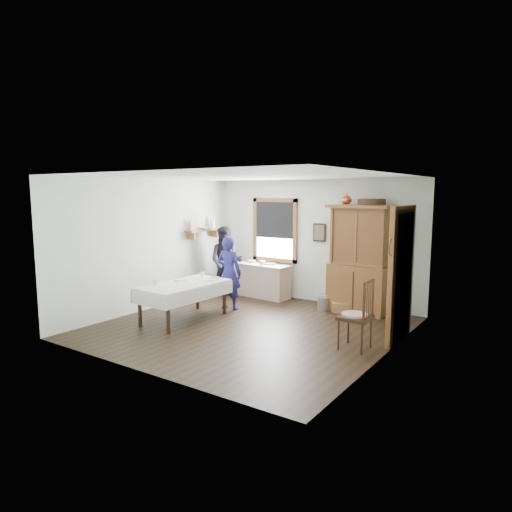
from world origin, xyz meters
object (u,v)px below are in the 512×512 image
object	(u,v)px
china_hutch	(359,259)
dining_table	(184,302)
spindle_chair	(355,314)
figure_dark	(226,264)
work_counter	(262,280)
pail	(323,303)
wicker_basket	(340,307)
woman_blue	(229,276)

from	to	relation	value
china_hutch	dining_table	xyz separation A→B (m)	(-2.50, -2.44, -0.73)
spindle_chair	figure_dark	distance (m)	4.25
dining_table	china_hutch	bearing A→B (deg)	44.31
work_counter	pail	distance (m)	1.75
china_hutch	wicker_basket	size ratio (longest dim) A/B	6.32
wicker_basket	woman_blue	size ratio (longest dim) A/B	0.24
pail	wicker_basket	bearing A→B (deg)	2.90
dining_table	spindle_chair	bearing A→B (deg)	5.34
spindle_chair	woman_blue	distance (m)	3.23
work_counter	woman_blue	distance (m)	1.36
work_counter	dining_table	bearing A→B (deg)	-89.54
figure_dark	woman_blue	bearing A→B (deg)	-78.40
work_counter	pail	xyz separation A→B (m)	(1.71, -0.27, -0.25)
dining_table	pail	world-z (taller)	dining_table
china_hutch	pail	bearing A→B (deg)	-156.78
spindle_chair	wicker_basket	size ratio (longest dim) A/B	3.23
china_hutch	pail	size ratio (longest dim) A/B	8.03
figure_dark	china_hutch	bearing A→B (deg)	-21.62
work_counter	pail	world-z (taller)	work_counter
dining_table	spindle_chair	distance (m)	3.33
work_counter	dining_table	size ratio (longest dim) A/B	0.76
work_counter	pail	size ratio (longest dim) A/B	4.98
china_hutch	wicker_basket	world-z (taller)	china_hutch
spindle_chair	figure_dark	bearing A→B (deg)	155.24
pail	spindle_chair	bearing A→B (deg)	-52.37
spindle_chair	work_counter	bearing A→B (deg)	144.75
work_counter	figure_dark	xyz separation A→B (m)	(-0.72, -0.45, 0.37)
dining_table	woman_blue	size ratio (longest dim) A/B	1.26
work_counter	wicker_basket	distance (m)	2.11
dining_table	spindle_chair	world-z (taller)	spindle_chair
pail	woman_blue	bearing A→B (deg)	-147.85
spindle_chair	wicker_basket	bearing A→B (deg)	118.75
work_counter	spindle_chair	bearing A→B (deg)	-30.44
dining_table	pail	xyz separation A→B (m)	(1.86, 2.20, -0.22)
spindle_chair	figure_dark	xyz separation A→B (m)	(-3.88, 1.72, 0.21)
china_hutch	spindle_chair	size ratio (longest dim) A/B	1.96
pail	figure_dark	world-z (taller)	figure_dark
china_hutch	spindle_chair	bearing A→B (deg)	-67.03
woman_blue	figure_dark	size ratio (longest dim) A/B	0.93
dining_table	pail	distance (m)	2.88
pail	wicker_basket	distance (m)	0.37
wicker_basket	work_counter	bearing A→B (deg)	172.97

